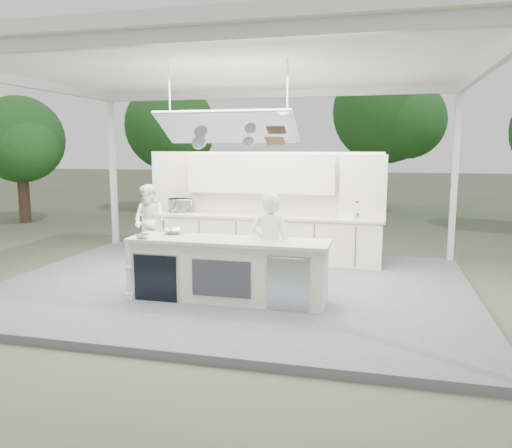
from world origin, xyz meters
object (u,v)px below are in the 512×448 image
(sous_chef, at_px, (150,221))
(head_chef, at_px, (270,246))
(back_counter, at_px, (259,237))
(demo_island, at_px, (227,269))

(sous_chef, bearing_deg, head_chef, -22.94)
(head_chef, relative_size, sous_chef, 1.06)
(back_counter, relative_size, head_chef, 3.06)
(back_counter, height_order, head_chef, head_chef)
(head_chef, bearing_deg, sous_chef, -36.68)
(demo_island, bearing_deg, back_counter, 93.63)
(head_chef, xyz_separation_m, sous_chef, (-3.12, 2.25, -0.04))
(demo_island, height_order, sous_chef, sous_chef)
(demo_island, height_order, back_counter, same)
(back_counter, height_order, sous_chef, sous_chef)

